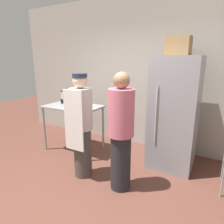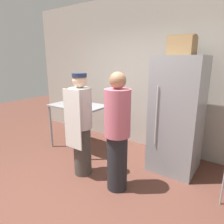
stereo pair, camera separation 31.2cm
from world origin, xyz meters
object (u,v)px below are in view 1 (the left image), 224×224
(cardboard_storage_box, at_px, (178,46))
(person_baker, at_px, (81,125))
(person_customer, at_px, (121,132))
(refrigerator, at_px, (174,114))
(blender_pitcher, at_px, (64,98))
(donut_box, at_px, (72,104))

(cardboard_storage_box, relative_size, person_baker, 0.23)
(cardboard_storage_box, relative_size, person_customer, 0.23)
(cardboard_storage_box, distance_m, person_customer, 1.67)
(refrigerator, height_order, person_baker, refrigerator)
(person_customer, bearing_deg, blender_pitcher, 155.50)
(person_baker, height_order, person_customer, person_customer)
(cardboard_storage_box, bearing_deg, blender_pitcher, -171.56)
(person_customer, bearing_deg, person_baker, -179.93)
(person_customer, bearing_deg, refrigerator, 64.99)
(refrigerator, distance_m, donut_box, 1.92)
(refrigerator, bearing_deg, donut_box, -169.30)
(blender_pitcher, xyz_separation_m, cardboard_storage_box, (2.18, 0.32, 0.97))
(donut_box, height_order, person_baker, person_baker)
(refrigerator, height_order, blender_pitcher, refrigerator)
(person_customer, bearing_deg, donut_box, 154.50)
(blender_pitcher, height_order, cardboard_storage_box, cardboard_storage_box)
(donut_box, bearing_deg, person_baker, -42.46)
(person_baker, xyz_separation_m, person_customer, (0.67, 0.00, 0.01))
(refrigerator, height_order, donut_box, refrigerator)
(blender_pitcher, bearing_deg, refrigerator, 6.07)
(donut_box, relative_size, person_customer, 0.17)
(donut_box, bearing_deg, person_customer, -25.50)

